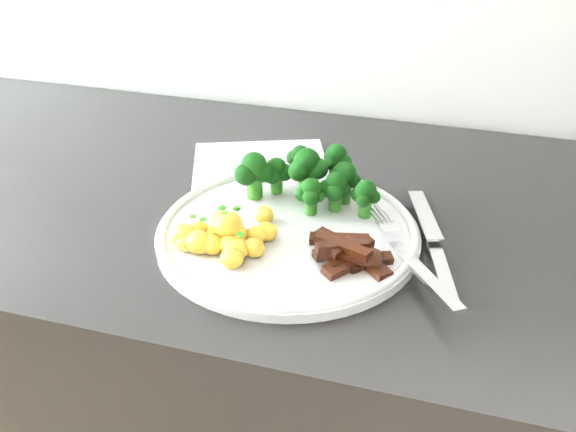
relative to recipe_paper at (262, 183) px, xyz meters
name	(u,v)px	position (x,y,z in m)	size (l,w,h in m)	color
recipe_paper	(262,183)	(0.00, 0.00, 0.00)	(0.28, 0.32, 0.00)	white
plate	(288,231)	(0.07, -0.12, 0.01)	(0.31, 0.31, 0.02)	white
broccoli	(308,174)	(0.08, -0.04, 0.05)	(0.18, 0.11, 0.07)	#256118
potatoes	(224,235)	(0.01, -0.17, 0.02)	(0.11, 0.12, 0.04)	yellow
beef_strips	(349,252)	(0.15, -0.16, 0.02)	(0.10, 0.09, 0.03)	black
fork	(411,257)	(0.22, -0.15, 0.02)	(0.13, 0.19, 0.02)	silver
knife	(437,256)	(0.25, -0.12, 0.01)	(0.08, 0.22, 0.03)	silver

